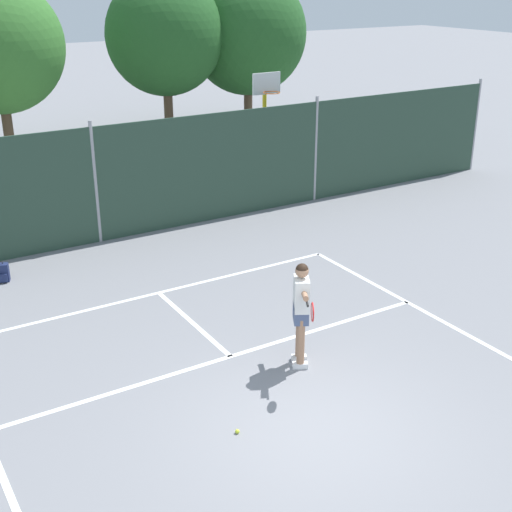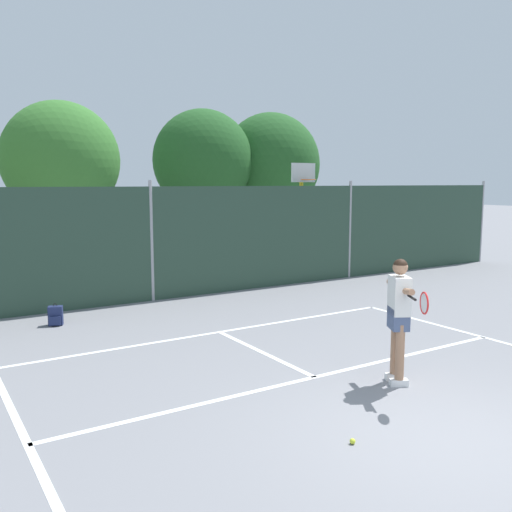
# 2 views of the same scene
# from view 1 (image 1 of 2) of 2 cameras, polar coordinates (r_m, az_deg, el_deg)

# --- Properties ---
(ground_plane) EXTENTS (120.00, 120.00, 0.00)m
(ground_plane) POSITION_cam_1_polar(r_m,az_deg,el_deg) (10.44, 4.81, -14.12)
(ground_plane) COLOR gray
(court_markings) EXTENTS (8.30, 11.10, 0.01)m
(court_markings) POSITION_cam_1_polar(r_m,az_deg,el_deg) (10.87, 2.76, -12.41)
(court_markings) COLOR white
(court_markings) RESTS_ON ground
(chainlink_fence) EXTENTS (26.09, 0.09, 2.99)m
(chainlink_fence) POSITION_cam_1_polar(r_m,az_deg,el_deg) (17.17, -13.01, 5.63)
(chainlink_fence) COLOR #284233
(chainlink_fence) RESTS_ON ground
(basketball_hoop) EXTENTS (0.90, 0.67, 3.55)m
(basketball_hoop) POSITION_cam_1_polar(r_m,az_deg,el_deg) (20.44, 0.80, 11.38)
(basketball_hoop) COLOR yellow
(basketball_hoop) RESTS_ON ground
(treeline_backdrop) EXTENTS (25.27, 4.48, 6.66)m
(treeline_backdrop) POSITION_cam_1_polar(r_m,az_deg,el_deg) (26.54, -18.00, 16.38)
(treeline_backdrop) COLOR brown
(treeline_backdrop) RESTS_ON ground
(tennis_player) EXTENTS (0.67, 1.32, 1.85)m
(tennis_player) POSITION_cam_1_polar(r_m,az_deg,el_deg) (11.43, 3.73, -4.10)
(tennis_player) COLOR silver
(tennis_player) RESTS_ON ground
(tennis_ball) EXTENTS (0.07, 0.07, 0.07)m
(tennis_ball) POSITION_cam_1_polar(r_m,az_deg,el_deg) (10.35, -1.54, -14.18)
(tennis_ball) COLOR #CCE033
(tennis_ball) RESTS_ON ground
(backpack_navy) EXTENTS (0.33, 0.31, 0.46)m
(backpack_navy) POSITION_cam_1_polar(r_m,az_deg,el_deg) (15.87, -20.10, -1.33)
(backpack_navy) COLOR navy
(backpack_navy) RESTS_ON ground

